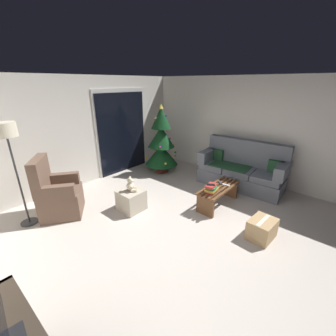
{
  "coord_description": "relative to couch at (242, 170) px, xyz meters",
  "views": [
    {
      "loc": [
        -2.5,
        -1.83,
        2.35
      ],
      "look_at": [
        0.4,
        0.7,
        0.85
      ],
      "focal_mm": 23.76,
      "sensor_mm": 36.0,
      "label": 1
    }
  ],
  "objects": [
    {
      "name": "cell_phone",
      "position": [
        -1.49,
        -0.05,
        0.17
      ],
      "size": [
        0.14,
        0.16,
        0.01
      ],
      "primitive_type": "cube",
      "rotation": [
        0.0,
        0.0,
        0.56
      ],
      "color": "black",
      "rests_on": "book_stack"
    },
    {
      "name": "couch",
      "position": [
        0.0,
        0.0,
        0.0
      ],
      "size": [
        0.89,
        1.98,
        1.08
      ],
      "color": "slate",
      "rests_on": "ground"
    },
    {
      "name": "ottoman",
      "position": [
        -2.43,
        1.14,
        -0.2
      ],
      "size": [
        0.44,
        0.44,
        0.41
      ],
      "primitive_type": "cube",
      "color": "#B2A893",
      "rests_on": "ground"
    },
    {
      "name": "ground_plane",
      "position": [
        -2.32,
        -0.06,
        -0.4
      ],
      "size": [
        7.0,
        7.0,
        0.0
      ],
      "primitive_type": "plane",
      "color": "#BCB2A8"
    },
    {
      "name": "remote_white",
      "position": [
        -1.02,
        -0.13,
        0.02
      ],
      "size": [
        0.06,
        0.16,
        0.02
      ],
      "primitive_type": "cube",
      "rotation": [
        0.0,
        0.0,
        3.24
      ],
      "color": "silver",
      "rests_on": "coffee_table"
    },
    {
      "name": "wall_right",
      "position": [
        0.54,
        -0.06,
        0.85
      ],
      "size": [
        0.12,
        6.0,
        2.5
      ],
      "primitive_type": "cube",
      "color": "silver",
      "rests_on": "ground"
    },
    {
      "name": "patio_door_glass",
      "position": [
        -1.17,
        2.91,
        0.65
      ],
      "size": [
        1.5,
        0.02,
        2.1
      ],
      "primitive_type": "cube",
      "color": "black",
      "rests_on": "ground"
    },
    {
      "name": "floor_lamp",
      "position": [
        -3.93,
        2.16,
        1.11
      ],
      "size": [
        0.32,
        0.32,
        1.78
      ],
      "color": "#2D2D30",
      "rests_on": "ground"
    },
    {
      "name": "teddy_bear_cream",
      "position": [
        -2.43,
        1.13,
        0.13
      ],
      "size": [
        0.22,
        0.21,
        0.29
      ],
      "color": "beige",
      "rests_on": "ottoman"
    },
    {
      "name": "wall_back",
      "position": [
        -2.32,
        3.0,
        0.85
      ],
      "size": [
        5.72,
        0.12,
        2.5
      ],
      "primitive_type": "cube",
      "color": "silver",
      "rests_on": "ground"
    },
    {
      "name": "armchair",
      "position": [
        -3.42,
        2.03,
        0.0
      ],
      "size": [
        0.96,
        0.95,
        1.13
      ],
      "color": "brown",
      "rests_on": "ground"
    },
    {
      "name": "patio_door_frame",
      "position": [
        -1.17,
        2.93,
        0.7
      ],
      "size": [
        1.6,
        0.02,
        2.2
      ],
      "primitive_type": "cube",
      "color": "silver",
      "rests_on": "ground"
    },
    {
      "name": "book_stack",
      "position": [
        -1.48,
        -0.06,
        0.09
      ],
      "size": [
        0.27,
        0.21,
        0.16
      ],
      "color": "#A32D28",
      "rests_on": "coffee_table"
    },
    {
      "name": "cardboard_box_taped_mid_floor",
      "position": [
        -1.62,
        -1.09,
        -0.24
      ],
      "size": [
        0.47,
        0.38,
        0.33
      ],
      "color": "tan",
      "rests_on": "ground"
    },
    {
      "name": "remote_graphite",
      "position": [
        -1.0,
        0.02,
        0.02
      ],
      "size": [
        0.14,
        0.15,
        0.02
      ],
      "primitive_type": "cube",
      "rotation": [
        0.0,
        0.0,
        2.4
      ],
      "color": "#333338",
      "rests_on": "coffee_table"
    },
    {
      "name": "christmas_tree",
      "position": [
        -0.58,
        2.04,
        0.42
      ],
      "size": [
        0.88,
        0.88,
        1.83
      ],
      "color": "#4C1E19",
      "rests_on": "ground"
    },
    {
      "name": "coffee_table",
      "position": [
        -1.16,
        -0.05,
        -0.13
      ],
      "size": [
        1.1,
        0.4,
        0.41
      ],
      "color": "brown",
      "rests_on": "ground"
    }
  ]
}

